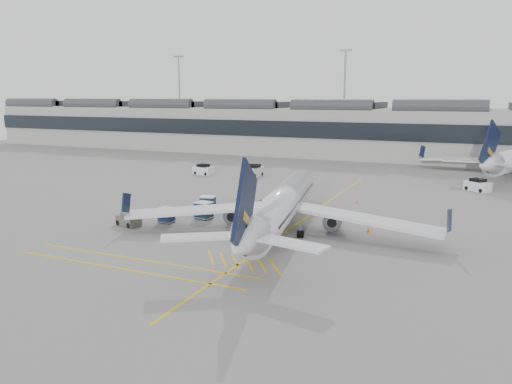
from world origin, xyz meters
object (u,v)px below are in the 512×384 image
at_px(ramp_agent_b, 229,215).
at_px(belt_loader, 263,213).
at_px(pushback_tug, 129,220).
at_px(airliner_main, 281,206).
at_px(ramp_agent_a, 250,205).
at_px(baggage_cart_a, 271,213).

bearing_deg(ramp_agent_b, belt_loader, -157.47).
bearing_deg(pushback_tug, airliner_main, 30.57).
xyz_separation_m(airliner_main, pushback_tug, (-15.96, -4.29, -2.12)).
height_order(airliner_main, ramp_agent_a, airliner_main).
height_order(airliner_main, belt_loader, airliner_main).
distance_m(ramp_agent_a, ramp_agent_b, 5.44).
distance_m(ramp_agent_b, pushback_tug, 10.84).
xyz_separation_m(baggage_cart_a, pushback_tug, (-13.21, -8.11, -0.25)).
bearing_deg(belt_loader, airliner_main, -33.69).
distance_m(belt_loader, baggage_cart_a, 1.42).
xyz_separation_m(belt_loader, pushback_tug, (-12.02, -8.82, 0.06)).
height_order(ramp_agent_b, pushback_tug, ramp_agent_b).
bearing_deg(baggage_cart_a, pushback_tug, -163.28).
bearing_deg(baggage_cart_a, belt_loader, 134.35).
xyz_separation_m(baggage_cart_a, ramp_agent_a, (-3.78, 2.65, 0.07)).
xyz_separation_m(airliner_main, belt_loader, (-3.94, 4.53, -2.18)).
bearing_deg(ramp_agent_a, baggage_cart_a, -79.88).
relative_size(airliner_main, ramp_agent_a, 18.34).
distance_m(baggage_cart_a, ramp_agent_a, 4.62).
bearing_deg(belt_loader, pushback_tug, -128.43).
bearing_deg(airliner_main, pushback_tug, -175.18).
distance_m(airliner_main, pushback_tug, 16.66).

